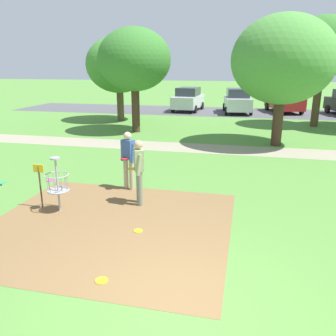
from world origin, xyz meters
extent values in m
plane|color=#518438|center=(0.00, 0.00, 0.00)|extent=(160.00, 160.00, 0.00)
cube|color=brown|center=(-2.10, 2.38, 0.00)|extent=(5.49, 5.08, 0.01)
cylinder|color=#9E9EA3|center=(-3.61, 2.86, 0.68)|extent=(0.05, 0.05, 1.35)
cylinder|color=#9E9EA3|center=(-3.61, 2.86, 1.37)|extent=(0.24, 0.24, 0.04)
torus|color=#9E9EA3|center=(-3.61, 2.86, 0.95)|extent=(0.58, 0.58, 0.02)
torus|color=#9E9EA3|center=(-3.61, 2.86, 0.55)|extent=(0.55, 0.55, 0.03)
cylinder|color=#9E9EA3|center=(-3.61, 2.86, 0.53)|extent=(0.48, 0.48, 0.02)
cylinder|color=gray|center=(-3.37, 2.86, 0.75)|extent=(0.01, 0.01, 0.40)
cylinder|color=gray|center=(-3.42, 3.00, 0.75)|extent=(0.01, 0.01, 0.40)
cylinder|color=gray|center=(-3.54, 3.09, 0.75)|extent=(0.01, 0.01, 0.40)
cylinder|color=gray|center=(-3.68, 3.09, 0.75)|extent=(0.01, 0.01, 0.40)
cylinder|color=gray|center=(-3.80, 3.00, 0.75)|extent=(0.01, 0.01, 0.40)
cylinder|color=gray|center=(-3.85, 2.86, 0.75)|extent=(0.01, 0.01, 0.40)
cylinder|color=gray|center=(-3.80, 2.72, 0.75)|extent=(0.01, 0.01, 0.40)
cylinder|color=gray|center=(-3.68, 2.63, 0.75)|extent=(0.01, 0.01, 0.40)
cylinder|color=gray|center=(-3.54, 2.63, 0.75)|extent=(0.01, 0.01, 0.40)
cylinder|color=gray|center=(-3.42, 2.72, 0.75)|extent=(0.01, 0.01, 0.40)
cylinder|color=#4C3823|center=(-4.16, 2.96, 0.55)|extent=(0.04, 0.04, 1.10)
cube|color=gold|center=(-4.16, 2.96, 1.05)|extent=(0.28, 0.03, 0.20)
cylinder|color=tan|center=(-2.34, 4.75, 0.46)|extent=(0.14, 0.14, 0.92)
cylinder|color=tan|center=(-2.54, 4.83, 0.46)|extent=(0.14, 0.14, 0.92)
cube|color=#385693|center=(-2.44, 4.79, 1.20)|extent=(0.42, 0.34, 0.56)
sphere|color=beige|center=(-2.44, 4.79, 1.60)|extent=(0.22, 0.22, 0.22)
cylinder|color=#385693|center=(-2.27, 4.70, 1.12)|extent=(0.15, 0.19, 0.55)
cylinder|color=#385693|center=(-2.62, 4.84, 1.12)|extent=(0.15, 0.19, 0.55)
cylinder|color=red|center=(-2.51, 4.62, 0.97)|extent=(0.22, 0.22, 0.02)
cylinder|color=slate|center=(-1.74, 3.65, 0.46)|extent=(0.14, 0.14, 0.92)
cylinder|color=slate|center=(-1.83, 3.86, 0.46)|extent=(0.14, 0.14, 0.92)
cube|color=#93A875|center=(-1.79, 3.75, 1.20)|extent=(0.35, 0.42, 0.56)
sphere|color=tan|center=(-1.79, 3.75, 1.60)|extent=(0.22, 0.22, 0.22)
cylinder|color=#93A875|center=(-1.73, 3.57, 1.12)|extent=(0.19, 0.15, 0.55)
cylinder|color=#93A875|center=(-1.88, 3.92, 1.12)|extent=(0.19, 0.15, 0.55)
cylinder|color=gold|center=(-1.95, 3.68, 0.97)|extent=(0.22, 0.22, 0.02)
cylinder|color=green|center=(-3.86, 1.22, 1.29)|extent=(0.22, 0.22, 0.02)
cylinder|color=gold|center=(-1.35, 2.23, 0.01)|extent=(0.20, 0.20, 0.02)
cylinder|color=gold|center=(-1.40, 0.33, 0.01)|extent=(0.22, 0.22, 0.02)
cylinder|color=#E53D99|center=(-5.14, 4.94, 0.01)|extent=(0.25, 0.25, 0.02)
cylinder|color=#422D1E|center=(-5.06, 13.60, 1.19)|extent=(0.43, 0.43, 2.38)
ellipsoid|color=#38752D|center=(-5.06, 13.60, 3.82)|extent=(3.82, 3.82, 3.25)
cylinder|color=brown|center=(-7.30, 17.25, 1.01)|extent=(0.45, 0.45, 2.01)
ellipsoid|color=#428433|center=(-7.30, 17.25, 3.57)|extent=(4.15, 4.15, 3.53)
cylinder|color=#4C3823|center=(4.81, 17.66, 1.51)|extent=(0.44, 0.44, 3.03)
ellipsoid|color=#38752D|center=(4.81, 17.66, 4.53)|extent=(4.00, 4.00, 3.40)
cylinder|color=#422D1E|center=(2.21, 11.80, 1.04)|extent=(0.46, 0.46, 2.08)
ellipsoid|color=#4C8E3D|center=(2.21, 11.80, 3.75)|extent=(4.44, 4.44, 3.78)
cube|color=#4C4C51|center=(0.00, 23.34, 0.00)|extent=(36.00, 6.00, 0.01)
cube|color=silver|center=(-3.82, 23.34, 0.75)|extent=(2.09, 4.32, 0.90)
cube|color=#2D333D|center=(-3.82, 23.34, 1.52)|extent=(1.73, 2.29, 0.64)
cylinder|color=black|center=(-4.63, 24.71, 0.30)|extent=(0.22, 0.61, 0.60)
cylinder|color=black|center=(-2.83, 24.58, 0.30)|extent=(0.22, 0.61, 0.60)
cylinder|color=black|center=(-4.81, 22.11, 0.30)|extent=(0.22, 0.61, 0.60)
cylinder|color=black|center=(-3.02, 21.98, 0.30)|extent=(0.22, 0.61, 0.60)
cube|color=#B2B7BC|center=(0.07, 22.88, 0.75)|extent=(2.32, 4.40, 0.90)
cube|color=#2D333D|center=(0.07, 22.88, 1.52)|extent=(1.85, 2.37, 0.64)
cylinder|color=black|center=(-0.99, 24.06, 0.30)|extent=(0.26, 0.62, 0.60)
cylinder|color=black|center=(0.79, 24.29, 0.30)|extent=(0.26, 0.62, 0.60)
cylinder|color=black|center=(-0.66, 21.47, 0.30)|extent=(0.26, 0.62, 0.60)
cylinder|color=black|center=(1.13, 21.70, 0.30)|extent=(0.26, 0.62, 0.60)
cube|color=maroon|center=(3.61, 24.08, 0.75)|extent=(2.81, 4.52, 0.90)
cube|color=#2D333D|center=(3.61, 24.08, 1.52)|extent=(2.09, 2.51, 0.64)
cylinder|color=black|center=(2.41, 25.11, 0.30)|extent=(0.33, 0.63, 0.60)
cylinder|color=black|center=(4.15, 25.57, 0.30)|extent=(0.33, 0.63, 0.60)
cylinder|color=black|center=(3.07, 22.59, 0.30)|extent=(0.33, 0.63, 0.60)
cylinder|color=black|center=(4.81, 23.05, 0.30)|extent=(0.33, 0.63, 0.60)
cylinder|color=black|center=(6.84, 24.27, 0.30)|extent=(0.32, 0.63, 0.60)
cube|color=gray|center=(0.00, 10.46, 0.00)|extent=(40.00, 1.80, 0.00)
camera|label=1|loc=(0.82, -4.35, 3.51)|focal=36.86mm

